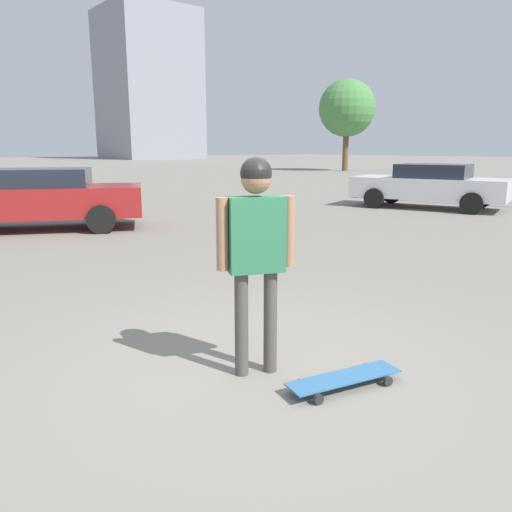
% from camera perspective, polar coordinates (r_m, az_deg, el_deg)
% --- Properties ---
extents(ground_plane, '(220.00, 220.00, 0.00)m').
position_cam_1_polar(ground_plane, '(4.34, 0.00, -13.15)').
color(ground_plane, gray).
extents(person, '(0.60, 0.37, 1.79)m').
position_cam_1_polar(person, '(3.98, 0.00, 2.12)').
color(person, '#4C4742').
rests_on(person, ground_plane).
extents(skateboard, '(1.00, 0.46, 0.09)m').
position_cam_1_polar(skateboard, '(4.12, 10.04, -13.62)').
color(skateboard, '#336693').
rests_on(skateboard, ground_plane).
extents(car_parked_near, '(4.97, 3.65, 1.40)m').
position_cam_1_polar(car_parked_near, '(12.59, -23.65, 6.13)').
color(car_parked_near, maroon).
rests_on(car_parked_near, ground_plane).
extents(car_parked_far, '(3.24, 4.96, 1.38)m').
position_cam_1_polar(car_parked_far, '(16.69, 19.22, 7.67)').
color(car_parked_far, silver).
rests_on(car_parked_far, ground_plane).
extents(building_block_distant, '(14.50, 14.10, 25.01)m').
position_cam_1_polar(building_block_distant, '(94.16, -12.15, 18.46)').
color(building_block_distant, gray).
rests_on(building_block_distant, ground_plane).
extents(tree_distant, '(4.63, 4.63, 7.40)m').
position_cam_1_polar(tree_distant, '(43.40, 10.37, 16.27)').
color(tree_distant, brown).
rests_on(tree_distant, ground_plane).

